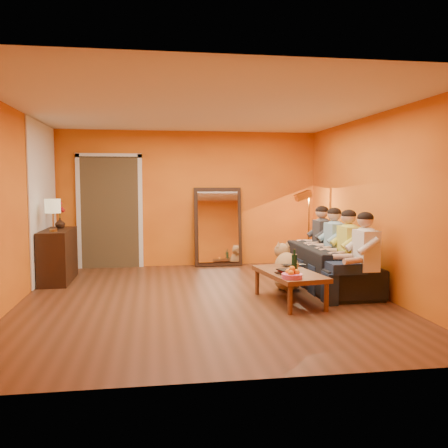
{
  "coord_description": "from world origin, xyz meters",
  "views": [
    {
      "loc": [
        -0.69,
        -6.44,
        1.61
      ],
      "look_at": [
        0.35,
        0.5,
        1.0
      ],
      "focal_mm": 38.0,
      "sensor_mm": 36.0,
      "label": 1
    }
  ],
  "objects": [
    {
      "name": "floor_lamp",
      "position": [
        2.1,
        1.79,
        0.72
      ],
      "size": [
        0.3,
        0.24,
        1.44
      ],
      "primitive_type": null,
      "rotation": [
        0.0,
        0.0,
        -0.0
      ],
      "color": "#AB7532",
      "rests_on": "floor"
    },
    {
      "name": "doorway_recess",
      "position": [
        -1.5,
        2.83,
        1.05
      ],
      "size": [
        1.06,
        0.3,
        2.1
      ],
      "primitive_type": "cube",
      "color": "#3F2D19",
      "rests_on": "floor"
    },
    {
      "name": "sideboard",
      "position": [
        -2.24,
        1.55,
        0.42
      ],
      "size": [
        0.44,
        1.18,
        0.85
      ],
      "primitive_type": "cube",
      "color": "black",
      "rests_on": "floor"
    },
    {
      "name": "table_lamp",
      "position": [
        -2.24,
        1.25,
        1.1
      ],
      "size": [
        0.24,
        0.24,
        0.51
      ],
      "primitive_type": null,
      "color": "beige",
      "rests_on": "sideboard"
    },
    {
      "name": "laptop",
      "position": [
        1.3,
        0.0,
        0.43
      ],
      "size": [
        0.36,
        0.25,
        0.03
      ],
      "primitive_type": "imported",
      "rotation": [
        0.0,
        0.0,
        0.08
      ],
      "color": "black",
      "rests_on": "coffee_table"
    },
    {
      "name": "fruit_bowl",
      "position": [
        1.02,
        -0.8,
        0.5
      ],
      "size": [
        0.26,
        0.26,
        0.16
      ],
      "primitive_type": null,
      "color": "#E24F84",
      "rests_on": "coffee_table"
    },
    {
      "name": "book_mid",
      "position": [
        0.95,
        -0.54,
        0.45
      ],
      "size": [
        0.23,
        0.29,
        0.02
      ],
      "primitive_type": "imported",
      "rotation": [
        0.0,
        0.0,
        0.12
      ],
      "color": "#9E1212",
      "rests_on": "book_lower"
    },
    {
      "name": "mirror_glass",
      "position": [
        0.55,
        2.59,
        0.76
      ],
      "size": [
        0.78,
        0.21,
        1.35
      ],
      "primitive_type": "cube",
      "rotation": [
        -0.14,
        0.0,
        0.0
      ],
      "color": "white",
      "rests_on": "mirror_frame"
    },
    {
      "name": "dog",
      "position": [
        1.29,
        0.41,
        0.36
      ],
      "size": [
        0.48,
        0.66,
        0.72
      ],
      "primitive_type": null,
      "rotation": [
        0.0,
        0.0,
        -0.14
      ],
      "color": "#AA734C",
      "rests_on": "floor"
    },
    {
      "name": "tumbler",
      "position": [
        1.24,
        -0.23,
        0.47
      ],
      "size": [
        0.11,
        0.11,
        0.09
      ],
      "primitive_type": "imported",
      "rotation": [
        0.0,
        0.0,
        -0.1
      ],
      "color": "#B27F3F",
      "rests_on": "coffee_table"
    },
    {
      "name": "white_accent",
      "position": [
        -2.48,
        1.75,
        1.3
      ],
      "size": [
        0.02,
        1.9,
        2.58
      ],
      "primitive_type": "cube",
      "color": "white",
      "rests_on": "wall_left"
    },
    {
      "name": "book_lower",
      "position": [
        0.94,
        -0.55,
        0.43
      ],
      "size": [
        0.28,
        0.3,
        0.02
      ],
      "primitive_type": "imported",
      "rotation": [
        0.0,
        0.0,
        0.48
      ],
      "color": "black",
      "rests_on": "coffee_table"
    },
    {
      "name": "person_far_right",
      "position": [
        2.13,
        1.16,
        0.61
      ],
      "size": [
        0.7,
        0.44,
        1.22
      ],
      "primitive_type": null,
      "color": "#313236",
      "rests_on": "sofa"
    },
    {
      "name": "person_mid_left",
      "position": [
        2.13,
        0.06,
        0.61
      ],
      "size": [
        0.7,
        0.44,
        1.22
      ],
      "primitive_type": null,
      "color": "#D5D447",
      "rests_on": "sofa"
    },
    {
      "name": "wine_bottle",
      "position": [
        1.17,
        -0.4,
        0.58
      ],
      "size": [
        0.07,
        0.07,
        0.31
      ],
      "primitive_type": "cylinder",
      "color": "black",
      "rests_on": "coffee_table"
    },
    {
      "name": "person_mid_right",
      "position": [
        2.13,
        0.61,
        0.61
      ],
      "size": [
        0.7,
        0.44,
        1.22
      ],
      "primitive_type": null,
      "color": "#82B0CA",
      "rests_on": "sofa"
    },
    {
      "name": "vase",
      "position": [
        -2.24,
        1.8,
        0.94
      ],
      "size": [
        0.16,
        0.16,
        0.17
      ],
      "primitive_type": "imported",
      "color": "black",
      "rests_on": "sideboard"
    },
    {
      "name": "door_header",
      "position": [
        -1.5,
        2.71,
        2.12
      ],
      "size": [
        1.22,
        0.06,
        0.08
      ],
      "primitive_type": "cube",
      "color": "white",
      "rests_on": "wall_back"
    },
    {
      "name": "flowers",
      "position": [
        -2.24,
        1.8,
        1.19
      ],
      "size": [
        0.17,
        0.17,
        0.45
      ],
      "primitive_type": null,
      "color": "#9E1212",
      "rests_on": "vase"
    },
    {
      "name": "door_jamb_right",
      "position": [
        -0.93,
        2.71,
        1.05
      ],
      "size": [
        0.08,
        0.06,
        2.2
      ],
      "primitive_type": "cube",
      "color": "white",
      "rests_on": "wall_back"
    },
    {
      "name": "room_shell",
      "position": [
        0.0,
        0.37,
        1.3
      ],
      "size": [
        5.0,
        5.5,
        2.6
      ],
      "color": "brown",
      "rests_on": "ground"
    },
    {
      "name": "door_jamb_left",
      "position": [
        -2.07,
        2.71,
        1.05
      ],
      "size": [
        0.08,
        0.06,
        2.2
      ],
      "primitive_type": "cube",
      "color": "white",
      "rests_on": "wall_back"
    },
    {
      "name": "coffee_table",
      "position": [
        1.12,
        -0.35,
        0.21
      ],
      "size": [
        0.8,
        1.3,
        0.42
      ],
      "primitive_type": null,
      "rotation": [
        0.0,
        0.0,
        0.16
      ],
      "color": "brown",
      "rests_on": "floor"
    },
    {
      "name": "sofa",
      "position": [
        2.0,
        0.51,
        0.32
      ],
      "size": [
        2.2,
        0.86,
        0.64
      ],
      "primitive_type": "imported",
      "rotation": [
        0.0,
        0.0,
        1.57
      ],
      "color": "black",
      "rests_on": "floor"
    },
    {
      "name": "person_far_left",
      "position": [
        2.13,
        -0.49,
        0.61
      ],
      "size": [
        0.7,
        0.44,
        1.22
      ],
      "primitive_type": null,
      "color": "silver",
      "rests_on": "sofa"
    },
    {
      "name": "mirror_frame",
      "position": [
        0.55,
        2.63,
        0.76
      ],
      "size": [
        0.92,
        0.27,
        1.51
      ],
      "primitive_type": "cube",
      "rotation": [
        -0.14,
        0.0,
        0.0
      ],
      "color": "black",
      "rests_on": "floor"
    },
    {
      "name": "book_upper",
      "position": [
        0.94,
        -0.56,
        0.47
      ],
      "size": [
        0.23,
        0.27,
        0.02
      ],
      "primitive_type": "imported",
      "rotation": [
        0.0,
        0.0,
        0.35
      ],
      "color": "black",
      "rests_on": "book_mid"
    }
  ]
}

